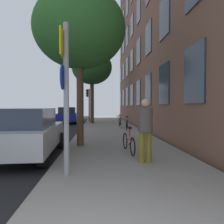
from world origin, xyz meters
The scene contains 13 objects.
ground_plane centered at (-2.40, 15.00, 0.00)m, with size 41.80×41.80×0.00m, color #332D28.
road_asphalt centered at (-4.50, 15.00, 0.01)m, with size 7.00×38.00×0.01m, color black.
sidewalk centered at (1.10, 15.00, 0.06)m, with size 4.20×38.00×0.12m, color gray.
sign_post centered at (-0.51, 3.18, 2.11)m, with size 0.16×0.60×3.45m.
traffic_light centered at (-0.78, 20.89, 2.50)m, with size 0.43×0.24×3.47m.
tree_near centered at (-0.48, 6.83, 4.74)m, with size 3.64×3.64×6.19m.
tree_far centered at (-0.30, 18.23, 5.37)m, with size 3.79×3.79×6.90m.
bicycle_0 centered at (1.28, 5.41, 0.47)m, with size 0.42×1.68×0.89m.
bicycle_1 centered at (2.22, 12.41, 0.48)m, with size 0.49×1.62×0.92m.
bicycle_2 centered at (2.06, 15.34, 0.48)m, with size 0.51×1.59×0.93m.
pedestrian_0 centered at (1.56, 4.13, 1.14)m, with size 0.53×0.53×1.78m.
car_0 centered at (-2.06, 5.44, 0.84)m, with size 1.93×4.18×1.62m.
car_1 centered at (-2.75, 19.57, 0.84)m, with size 2.08×4.51×1.62m.
Camera 1 is at (0.22, -1.57, 1.68)m, focal length 33.25 mm.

